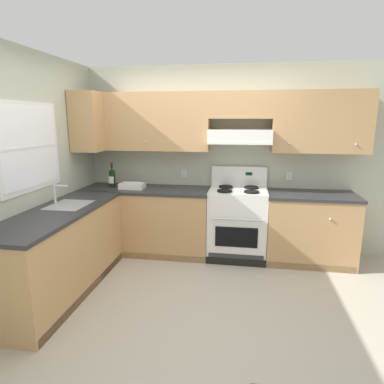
% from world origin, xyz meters
% --- Properties ---
extents(ground_plane, '(7.04, 7.04, 0.00)m').
position_xyz_m(ground_plane, '(0.00, 0.00, 0.00)').
color(ground_plane, '#B2AA99').
extents(wall_back, '(4.68, 0.57, 2.55)m').
position_xyz_m(wall_back, '(0.41, 1.53, 1.48)').
color(wall_back, '#B7BAA3').
rests_on(wall_back, ground_plane).
extents(wall_left, '(0.47, 4.00, 2.55)m').
position_xyz_m(wall_left, '(-1.59, 0.23, 1.34)').
color(wall_left, '#B7BAA3').
rests_on(wall_left, ground_plane).
extents(counter_back_run, '(3.60, 0.65, 0.91)m').
position_xyz_m(counter_back_run, '(0.17, 1.24, 0.45)').
color(counter_back_run, tan).
rests_on(counter_back_run, ground_plane).
extents(counter_left_run, '(0.63, 1.91, 1.13)m').
position_xyz_m(counter_left_run, '(-1.24, -0.00, 0.46)').
color(counter_left_run, tan).
rests_on(counter_left_run, ground_plane).
extents(stove, '(0.76, 0.62, 1.20)m').
position_xyz_m(stove, '(0.58, 1.25, 0.48)').
color(stove, white).
rests_on(stove, ground_plane).
extents(wine_bottle, '(0.08, 0.08, 0.35)m').
position_xyz_m(wine_bottle, '(-1.16, 1.26, 1.04)').
color(wine_bottle, black).
rests_on(wine_bottle, counter_back_run).
extents(bowl, '(0.32, 0.23, 0.07)m').
position_xyz_m(bowl, '(-0.86, 1.20, 0.93)').
color(bowl, white).
rests_on(bowl, counter_back_run).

